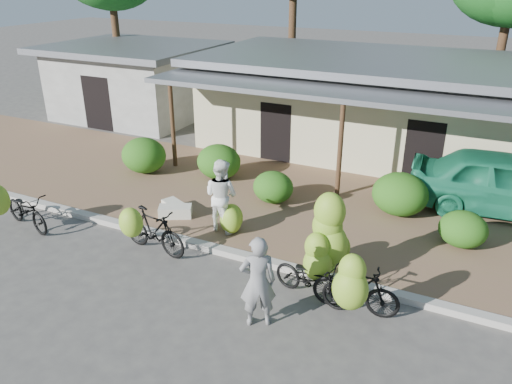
# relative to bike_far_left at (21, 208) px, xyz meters

# --- Properties ---
(ground) EXTENTS (100.00, 100.00, 0.00)m
(ground) POSITION_rel_bike_far_left_xyz_m (6.66, -0.85, -0.59)
(ground) COLOR #484643
(ground) RESTS_ON ground
(sidewalk) EXTENTS (60.00, 6.00, 0.12)m
(sidewalk) POSITION_rel_bike_far_left_xyz_m (6.66, 4.15, -0.53)
(sidewalk) COLOR brown
(sidewalk) RESTS_ON ground
(curb) EXTENTS (60.00, 0.25, 0.15)m
(curb) POSITION_rel_bike_far_left_xyz_m (6.66, 1.15, -0.52)
(curb) COLOR #A8A399
(curb) RESTS_ON ground
(shop_main) EXTENTS (13.00, 8.50, 3.35)m
(shop_main) POSITION_rel_bike_far_left_xyz_m (6.66, 10.08, 1.13)
(shop_main) COLOR beige
(shop_main) RESTS_ON ground
(shop_grey) EXTENTS (7.00, 6.00, 3.15)m
(shop_grey) POSITION_rel_bike_far_left_xyz_m (-4.34, 10.14, 1.03)
(shop_grey) COLOR #A5A6A0
(shop_grey) RESTS_ON ground
(hedge_0) EXTENTS (1.45, 1.31, 1.13)m
(hedge_0) POSITION_rel_bike_far_left_xyz_m (0.51, 4.35, 0.10)
(hedge_0) COLOR #265413
(hedge_0) RESTS_ON sidewalk
(hedge_1) EXTENTS (1.39, 1.25, 1.08)m
(hedge_1) POSITION_rel_bike_far_left_xyz_m (2.92, 4.95, 0.07)
(hedge_1) COLOR #265413
(hedge_1) RESTS_ON sidewalk
(hedge_2) EXTENTS (1.14, 1.03, 0.89)m
(hedge_2) POSITION_rel_bike_far_left_xyz_m (5.17, 4.06, -0.02)
(hedge_2) COLOR #265413
(hedge_2) RESTS_ON sidewalk
(hedge_3) EXTENTS (1.47, 1.32, 1.14)m
(hedge_3) POSITION_rel_bike_far_left_xyz_m (8.49, 4.84, 0.10)
(hedge_3) COLOR #265413
(hedge_3) RESTS_ON sidewalk
(hedge_4) EXTENTS (1.12, 1.01, 0.87)m
(hedge_4) POSITION_rel_bike_far_left_xyz_m (10.16, 3.76, -0.03)
(hedge_4) COLOR #265413
(hedge_4) RESTS_ON sidewalk
(bike_far_left) EXTENTS (1.94, 1.44, 1.42)m
(bike_far_left) POSITION_rel_bike_far_left_xyz_m (0.00, 0.00, 0.00)
(bike_far_left) COLOR black
(bike_far_left) RESTS_ON ground
(bike_left) EXTENTS (1.89, 1.25, 1.40)m
(bike_left) POSITION_rel_bike_far_left_xyz_m (3.67, 0.46, 0.03)
(bike_left) COLOR black
(bike_left) RESTS_ON ground
(bike_center) EXTENTS (1.80, 1.32, 2.15)m
(bike_center) POSITION_rel_bike_far_left_xyz_m (7.69, 0.72, 0.28)
(bike_center) COLOR black
(bike_center) RESTS_ON ground
(bike_right) EXTENTS (1.72, 1.22, 1.61)m
(bike_right) POSITION_rel_bike_far_left_xyz_m (8.55, 0.17, 0.10)
(bike_right) COLOR black
(bike_right) RESTS_ON ground
(loose_banana_a) EXTENTS (0.56, 0.47, 0.70)m
(loose_banana_a) POSITION_rel_bike_far_left_xyz_m (4.97, 1.94, -0.12)
(loose_banana_a) COLOR #84BF2F
(loose_banana_a) RESTS_ON sidewalk
(loose_banana_b) EXTENTS (0.56, 0.48, 0.70)m
(loose_banana_b) POSITION_rel_bike_far_left_xyz_m (4.92, 2.11, -0.12)
(loose_banana_b) COLOR #84BF2F
(loose_banana_b) RESTS_ON sidewalk
(loose_banana_c) EXTENTS (0.54, 0.46, 0.68)m
(loose_banana_c) POSITION_rel_bike_far_left_xyz_m (7.73, 1.86, -0.13)
(loose_banana_c) COLOR #84BF2F
(loose_banana_c) RESTS_ON sidewalk
(sack_near) EXTENTS (0.94, 0.75, 0.30)m
(sack_near) POSITION_rel_bike_far_left_xyz_m (3.22, 2.09, -0.32)
(sack_near) COLOR beige
(sack_near) RESTS_ON sidewalk
(sack_far) EXTENTS (0.84, 0.66, 0.28)m
(sack_far) POSITION_rel_bike_far_left_xyz_m (3.03, 2.33, -0.33)
(sack_far) COLOR beige
(sack_far) RESTS_ON sidewalk
(vendor) EXTENTS (0.80, 0.73, 1.85)m
(vendor) POSITION_rel_bike_far_left_xyz_m (7.00, -0.76, 0.33)
(vendor) COLOR gray
(vendor) RESTS_ON ground
(bystander) EXTENTS (1.00, 0.84, 1.86)m
(bystander) POSITION_rel_bike_far_left_xyz_m (4.67, 2.03, 0.46)
(bystander) COLOR white
(bystander) RESTS_ON sidewalk
(teal_van) EXTENTS (5.08, 2.39, 1.68)m
(teal_van) POSITION_rel_bike_far_left_xyz_m (10.97, 6.15, 0.37)
(teal_van) COLOR #1B7D58
(teal_van) RESTS_ON sidewalk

